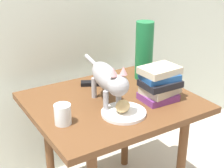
{
  "coord_description": "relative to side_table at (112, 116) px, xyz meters",
  "views": [
    {
      "loc": [
        -0.74,
        -1.19,
        1.29
      ],
      "look_at": [
        0.0,
        0.0,
        0.7
      ],
      "focal_mm": 52.51,
      "sensor_mm": 36.0,
      "label": 1
    }
  ],
  "objects": [
    {
      "name": "tv_remote",
      "position": [
        0.02,
        0.19,
        0.1
      ],
      "size": [
        0.15,
        0.11,
        0.02
      ],
      "primitive_type": "cube",
      "rotation": [
        0.0,
        0.0,
        -0.48
      ],
      "color": "black",
      "rests_on": "side_table"
    },
    {
      "name": "plate",
      "position": [
        -0.03,
        -0.15,
        0.09
      ],
      "size": [
        0.2,
        0.2,
        0.01
      ],
      "primitive_type": "cylinder",
      "color": "white",
      "rests_on": "side_table"
    },
    {
      "name": "candle_jar",
      "position": [
        -0.29,
        -0.09,
        0.12
      ],
      "size": [
        0.07,
        0.07,
        0.08
      ],
      "color": "silver",
      "rests_on": "side_table"
    },
    {
      "name": "bread_roll",
      "position": [
        -0.04,
        -0.15,
        0.13
      ],
      "size": [
        0.1,
        0.1,
        0.05
      ],
      "primitive_type": "ellipsoid",
      "rotation": [
        0.0,
        0.0,
        0.65
      ],
      "color": "#E0BC7A",
      "rests_on": "plate"
    },
    {
      "name": "book_stack",
      "position": [
        0.19,
        -0.12,
        0.17
      ],
      "size": [
        0.19,
        0.15,
        0.16
      ],
      "color": "#72337A",
      "rests_on": "side_table"
    },
    {
      "name": "side_table",
      "position": [
        0.0,
        0.0,
        0.0
      ],
      "size": [
        0.76,
        0.66,
        0.62
      ],
      "color": "brown",
      "rests_on": "ground"
    },
    {
      "name": "cat",
      "position": [
        -0.05,
        -0.04,
        0.22
      ],
      "size": [
        0.14,
        0.47,
        0.23
      ],
      "color": "#99999E",
      "rests_on": "side_table"
    },
    {
      "name": "green_vase",
      "position": [
        0.29,
        0.14,
        0.24
      ],
      "size": [
        0.09,
        0.09,
        0.31
      ],
      "primitive_type": "cylinder",
      "color": "#196B38",
      "rests_on": "side_table"
    }
  ]
}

